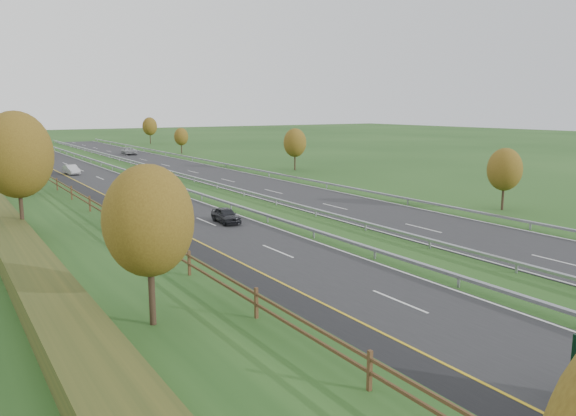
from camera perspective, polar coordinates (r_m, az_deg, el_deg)
name	(u,v)px	position (r m, az deg, el deg)	size (l,w,h in m)	color
ground	(189,188)	(69.99, -10.00, 1.98)	(400.00, 400.00, 0.00)	#1E4117
near_carriageway	(112,188)	(72.17, -17.41, 1.93)	(10.50, 200.00, 0.04)	#252527
far_carriageway	(233,179)	(77.99, -5.63, 2.94)	(10.50, 200.00, 0.04)	#252527
hard_shoulder	(81,191)	(71.31, -20.31, 1.67)	(3.00, 200.00, 0.04)	black
lane_markings	(163,184)	(73.93, -12.59, 2.36)	(26.75, 200.00, 0.01)	silver
fence_left	(36,171)	(69.77, -24.19, 3.47)	(0.12, 189.06, 1.20)	#422B19
median_barrier_near	(157,180)	(73.74, -13.16, 2.76)	(0.32, 200.00, 0.71)	#919499
median_barrier_far	(194,178)	(75.55, -9.50, 3.06)	(0.32, 200.00, 0.71)	#919499
outer_barrier_far	(269,172)	(80.67, -1.95, 3.65)	(0.32, 200.00, 0.71)	#919499
trees_far	(226,136)	(109.59, -6.36, 7.24)	(8.45, 118.60, 7.12)	#2D2116
road_tanker	(39,147)	(123.89, -23.98, 5.66)	(2.40, 11.22, 3.46)	silver
car_dark_near	(226,215)	(48.47, -6.34, -0.73)	(1.55, 3.85, 1.31)	black
car_silver_mid	(71,170)	(88.92, -21.15, 3.66)	(1.47, 4.21, 1.39)	#B7B6BB
car_small_far	(14,146)	(149.59, -26.04, 5.72)	(2.02, 4.98, 1.44)	#18133D
car_oncoming	(129,151)	(122.45, -15.87, 5.60)	(2.51, 5.44, 1.51)	#A9AAAE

